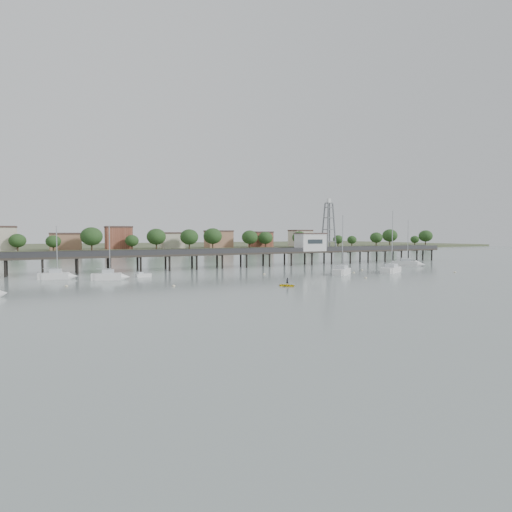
{
  "coord_description": "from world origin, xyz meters",
  "views": [
    {
      "loc": [
        -45.13,
        -44.51,
        9.07
      ],
      "look_at": [
        -1.79,
        42.0,
        4.0
      ],
      "focal_mm": 30.0,
      "sensor_mm": 36.0,
      "label": 1
    }
  ],
  "objects_px": {
    "lattice_tower": "(329,227)",
    "sailboat_d": "(393,269)",
    "sailboat_e": "(411,264)",
    "sailboat_c": "(343,271)",
    "sailboat_b": "(113,276)",
    "pier": "(232,253)",
    "yellow_dinghy": "(287,286)",
    "sailboat_f": "(61,276)",
    "white_tender": "(143,275)"
  },
  "relations": [
    {
      "from": "lattice_tower",
      "to": "sailboat_d",
      "type": "bearing_deg",
      "value": -94.95
    },
    {
      "from": "sailboat_e",
      "to": "sailboat_c",
      "type": "bearing_deg",
      "value": -114.34
    },
    {
      "from": "sailboat_c",
      "to": "sailboat_b",
      "type": "xyz_separation_m",
      "value": [
        -48.11,
        10.79,
        0.02
      ]
    },
    {
      "from": "sailboat_d",
      "to": "sailboat_b",
      "type": "distance_m",
      "value": 62.96
    },
    {
      "from": "pier",
      "to": "sailboat_b",
      "type": "bearing_deg",
      "value": -152.64
    },
    {
      "from": "pier",
      "to": "sailboat_d",
      "type": "distance_m",
      "value": 41.17
    },
    {
      "from": "sailboat_e",
      "to": "yellow_dinghy",
      "type": "distance_m",
      "value": 59.98
    },
    {
      "from": "pier",
      "to": "sailboat_c",
      "type": "xyz_separation_m",
      "value": [
        15.3,
        -27.77,
        -3.16
      ]
    },
    {
      "from": "sailboat_c",
      "to": "sailboat_d",
      "type": "bearing_deg",
      "value": -42.15
    },
    {
      "from": "pier",
      "to": "sailboat_f",
      "type": "distance_m",
      "value": 43.49
    },
    {
      "from": "lattice_tower",
      "to": "yellow_dinghy",
      "type": "distance_m",
      "value": 57.94
    },
    {
      "from": "white_tender",
      "to": "yellow_dinghy",
      "type": "xyz_separation_m",
      "value": [
        19.02,
        -26.78,
        -0.37
      ]
    },
    {
      "from": "sailboat_b",
      "to": "pier",
      "type": "bearing_deg",
      "value": 38.09
    },
    {
      "from": "sailboat_d",
      "to": "sailboat_f",
      "type": "xyz_separation_m",
      "value": [
        -70.97,
        18.18,
        0.02
      ]
    },
    {
      "from": "sailboat_b",
      "to": "yellow_dinghy",
      "type": "xyz_separation_m",
      "value": [
        25.33,
        -24.43,
        -0.65
      ]
    },
    {
      "from": "sailboat_c",
      "to": "sailboat_e",
      "type": "bearing_deg",
      "value": -18.19
    },
    {
      "from": "sailboat_f",
      "to": "yellow_dinghy",
      "type": "relative_size",
      "value": 3.96
    },
    {
      "from": "pier",
      "to": "lattice_tower",
      "type": "distance_m",
      "value": 32.34
    },
    {
      "from": "sailboat_d",
      "to": "white_tender",
      "type": "bearing_deg",
      "value": 136.46
    },
    {
      "from": "lattice_tower",
      "to": "sailboat_f",
      "type": "relative_size",
      "value": 1.4
    },
    {
      "from": "pier",
      "to": "sailboat_c",
      "type": "distance_m",
      "value": 31.86
    },
    {
      "from": "pier",
      "to": "sailboat_e",
      "type": "bearing_deg",
      "value": -19.8
    },
    {
      "from": "sailboat_e",
      "to": "sailboat_c",
      "type": "relative_size",
      "value": 0.97
    },
    {
      "from": "sailboat_d",
      "to": "sailboat_f",
      "type": "height_order",
      "value": "sailboat_d"
    },
    {
      "from": "sailboat_c",
      "to": "yellow_dinghy",
      "type": "bearing_deg",
      "value": 174.22
    },
    {
      "from": "lattice_tower",
      "to": "white_tender",
      "type": "height_order",
      "value": "lattice_tower"
    },
    {
      "from": "sailboat_c",
      "to": "sailboat_f",
      "type": "xyz_separation_m",
      "value": [
        -57.29,
        16.88,
        0.02
      ]
    },
    {
      "from": "lattice_tower",
      "to": "sailboat_f",
      "type": "distance_m",
      "value": 75.02
    },
    {
      "from": "white_tender",
      "to": "lattice_tower",
      "type": "bearing_deg",
      "value": 3.28
    },
    {
      "from": "sailboat_e",
      "to": "yellow_dinghy",
      "type": "height_order",
      "value": "sailboat_e"
    },
    {
      "from": "sailboat_d",
      "to": "pier",
      "type": "bearing_deg",
      "value": 105.96
    },
    {
      "from": "lattice_tower",
      "to": "sailboat_b",
      "type": "distance_m",
      "value": 67.32
    },
    {
      "from": "sailboat_c",
      "to": "sailboat_f",
      "type": "relative_size",
      "value": 1.25
    },
    {
      "from": "lattice_tower",
      "to": "sailboat_b",
      "type": "height_order",
      "value": "lattice_tower"
    },
    {
      "from": "sailboat_b",
      "to": "white_tender",
      "type": "bearing_deg",
      "value": 31.13
    },
    {
      "from": "lattice_tower",
      "to": "sailboat_d",
      "type": "relative_size",
      "value": 1.02
    },
    {
      "from": "sailboat_f",
      "to": "sailboat_e",
      "type": "bearing_deg",
      "value": 5.95
    },
    {
      "from": "sailboat_e",
      "to": "sailboat_d",
      "type": "bearing_deg",
      "value": -99.61
    },
    {
      "from": "sailboat_f",
      "to": "sailboat_d",
      "type": "bearing_deg",
      "value": -4.48
    },
    {
      "from": "sailboat_e",
      "to": "sailboat_d",
      "type": "height_order",
      "value": "sailboat_d"
    },
    {
      "from": "sailboat_f",
      "to": "white_tender",
      "type": "xyz_separation_m",
      "value": [
        15.5,
        -3.74,
        -0.28
      ]
    },
    {
      "from": "pier",
      "to": "sailboat_e",
      "type": "xyz_separation_m",
      "value": [
        47.33,
        -17.04,
        -3.15
      ]
    },
    {
      "from": "sailboat_b",
      "to": "sailboat_f",
      "type": "relative_size",
      "value": 0.99
    },
    {
      "from": "lattice_tower",
      "to": "sailboat_e",
      "type": "height_order",
      "value": "lattice_tower"
    },
    {
      "from": "sailboat_c",
      "to": "white_tender",
      "type": "xyz_separation_m",
      "value": [
        -41.79,
        13.14,
        -0.26
      ]
    },
    {
      "from": "yellow_dinghy",
      "to": "sailboat_b",
      "type": "bearing_deg",
      "value": 99.79
    },
    {
      "from": "white_tender",
      "to": "yellow_dinghy",
      "type": "height_order",
      "value": "yellow_dinghy"
    },
    {
      "from": "sailboat_d",
      "to": "yellow_dinghy",
      "type": "height_order",
      "value": "sailboat_d"
    },
    {
      "from": "sailboat_b",
      "to": "white_tender",
      "type": "height_order",
      "value": "sailboat_b"
    },
    {
      "from": "sailboat_c",
      "to": "white_tender",
      "type": "relative_size",
      "value": 4.22
    }
  ]
}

